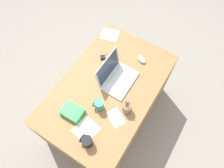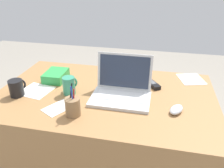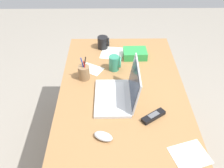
# 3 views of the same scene
# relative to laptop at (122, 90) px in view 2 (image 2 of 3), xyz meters

# --- Properties ---
(desk) EXTENTS (1.31, 0.82, 0.71)m
(desk) POSITION_rel_laptop_xyz_m (-0.11, 0.02, -0.40)
(desk) COLOR #9E7042
(desk) RESTS_ON ground
(laptop) EXTENTS (0.34, 0.26, 0.23)m
(laptop) POSITION_rel_laptop_xyz_m (0.00, 0.00, 0.00)
(laptop) COLOR silver
(laptop) RESTS_ON desk
(computer_mouse) EXTENTS (0.10, 0.12, 0.03)m
(computer_mouse) POSITION_rel_laptop_xyz_m (0.31, -0.10, -0.03)
(computer_mouse) COLOR silver
(computer_mouse) RESTS_ON desk
(coffee_mug_white) EXTENTS (0.08, 0.09, 0.11)m
(coffee_mug_white) POSITION_rel_laptop_xyz_m (-0.31, -0.02, 0.01)
(coffee_mug_white) COLOR #338C6B
(coffee_mug_white) RESTS_ON desk
(coffee_mug_tall) EXTENTS (0.08, 0.09, 0.10)m
(coffee_mug_tall) POSITION_rel_laptop_xyz_m (-0.61, -0.11, 0.00)
(coffee_mug_tall) COLOR black
(coffee_mug_tall) RESTS_ON desk
(cordless_phone) EXTENTS (0.12, 0.15, 0.03)m
(cordless_phone) POSITION_rel_laptop_xyz_m (0.16, 0.19, -0.04)
(cordless_phone) COLOR black
(cordless_phone) RESTS_ON desk
(pen_holder) EXTENTS (0.08, 0.08, 0.17)m
(pen_holder) POSITION_rel_laptop_xyz_m (-0.21, -0.24, 0.00)
(pen_holder) COLOR olive
(pen_holder) RESTS_ON desk
(snack_bag) EXTENTS (0.14, 0.18, 0.06)m
(snack_bag) POSITION_rel_laptop_xyz_m (-0.47, 0.14, -0.02)
(snack_bag) COLOR green
(snack_bag) RESTS_ON desk
(paper_note_near_laptop) EXTENTS (0.21, 0.20, 0.00)m
(paper_note_near_laptop) POSITION_rel_laptop_xyz_m (-0.53, -0.04, -0.05)
(paper_note_near_laptop) COLOR white
(paper_note_near_laptop) RESTS_ON desk
(paper_note_left) EXTENTS (0.20, 0.22, 0.00)m
(paper_note_left) POSITION_rel_laptop_xyz_m (0.42, 0.34, -0.05)
(paper_note_left) COLOR white
(paper_note_left) RESTS_ON desk
(paper_note_right) EXTENTS (0.17, 0.19, 0.00)m
(paper_note_right) POSITION_rel_laptop_xyz_m (-0.32, -0.19, -0.05)
(paper_note_right) COLOR white
(paper_note_right) RESTS_ON desk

